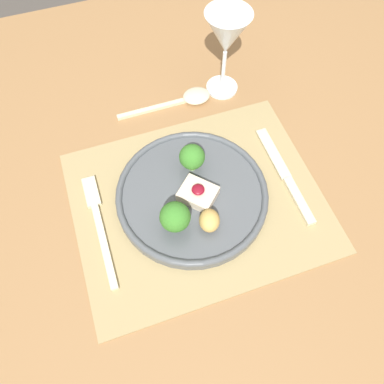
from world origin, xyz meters
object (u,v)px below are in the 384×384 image
spoon (188,98)px  wine_glass_near (227,36)px  dinner_plate (192,194)px  fork (98,221)px  knife (288,180)px

spoon → wine_glass_near: wine_glass_near is taller
dinner_plate → spoon: 0.23m
dinner_plate → wine_glass_near: (0.15, 0.23, 0.11)m
spoon → wine_glass_near: bearing=5.7°
dinner_plate → fork: bearing=176.8°
dinner_plate → spoon: size_ratio=1.35×
dinner_plate → wine_glass_near: size_ratio=1.50×
knife → wine_glass_near: size_ratio=1.21×
knife → wine_glass_near: wine_glass_near is taller
fork → knife: 0.34m
fork → spoon: spoon is taller
fork → knife: bearing=-6.6°
dinner_plate → spoon: bearing=72.8°
spoon → fork: bearing=-139.0°
fork → knife: size_ratio=1.00×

